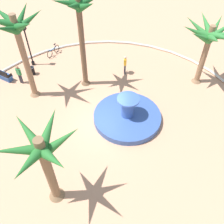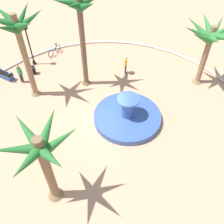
% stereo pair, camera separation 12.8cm
% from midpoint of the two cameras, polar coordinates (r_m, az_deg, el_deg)
% --- Properties ---
extents(ground_plane, '(80.00, 80.00, 0.00)m').
position_cam_midpoint_polar(ground_plane, '(17.48, -1.29, -2.52)').
color(ground_plane, tan).
extents(plaza_curb, '(21.46, 21.46, 0.20)m').
position_cam_midpoint_polar(plaza_curb, '(17.41, -1.30, -2.31)').
color(plaza_curb, silver).
rests_on(plaza_curb, ground).
extents(fountain, '(4.70, 4.70, 2.01)m').
position_cam_midpoint_polar(fountain, '(17.54, 3.70, -0.99)').
color(fountain, '#38569E').
rests_on(fountain, ground).
extents(palm_tree_near_fountain, '(3.92, 3.59, 5.27)m').
position_cam_midpoint_polar(palm_tree_near_fountain, '(11.58, -15.37, -9.37)').
color(palm_tree_near_fountain, brown).
rests_on(palm_tree_near_fountain, ground).
extents(palm_tree_by_curb, '(3.81, 3.80, 6.70)m').
position_cam_midpoint_polar(palm_tree_by_curb, '(17.67, -20.29, 16.16)').
color(palm_tree_by_curb, '#8E6B4C').
rests_on(palm_tree_by_curb, ground).
extents(palm_tree_mid_plaza, '(3.44, 3.22, 7.22)m').
position_cam_midpoint_polar(palm_tree_mid_plaza, '(17.71, -7.02, 20.41)').
color(palm_tree_mid_plaza, brown).
rests_on(palm_tree_mid_plaza, ground).
extents(palm_tree_far_side, '(4.44, 4.39, 5.14)m').
position_cam_midpoint_polar(palm_tree_far_side, '(19.76, 21.74, 15.45)').
color(palm_tree_far_side, '#8E6B4C').
rests_on(palm_tree_far_side, ground).
extents(bench_west, '(0.98, 1.68, 1.00)m').
position_cam_midpoint_polar(bench_west, '(22.67, -23.08, 7.78)').
color(bench_west, '#335BA8').
rests_on(bench_west, ground).
extents(lamppost, '(0.32, 0.32, 3.92)m').
position_cam_midpoint_polar(lamppost, '(22.51, -18.33, 15.09)').
color(lamppost, black).
rests_on(lamppost, ground).
extents(trash_bin, '(0.46, 0.46, 0.73)m').
position_cam_midpoint_polar(trash_bin, '(22.35, -17.35, 9.13)').
color(trash_bin, black).
rests_on(trash_bin, ground).
extents(bicycle_red_frame, '(1.66, 0.63, 0.94)m').
position_cam_midpoint_polar(bicycle_red_frame, '(24.35, -12.82, 13.44)').
color(bicycle_red_frame, black).
rests_on(bicycle_red_frame, ground).
extents(person_cyclist_helmet, '(0.27, 0.52, 1.64)m').
position_cam_midpoint_polar(person_cyclist_helmet, '(21.39, -20.03, 8.30)').
color(person_cyclist_helmet, '#33333D').
rests_on(person_cyclist_helmet, ground).
extents(person_cyclist_photo, '(0.52, 0.27, 1.68)m').
position_cam_midpoint_polar(person_cyclist_photo, '(21.11, 3.33, 10.84)').
color(person_cyclist_photo, '#33333D').
rests_on(person_cyclist_photo, ground).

